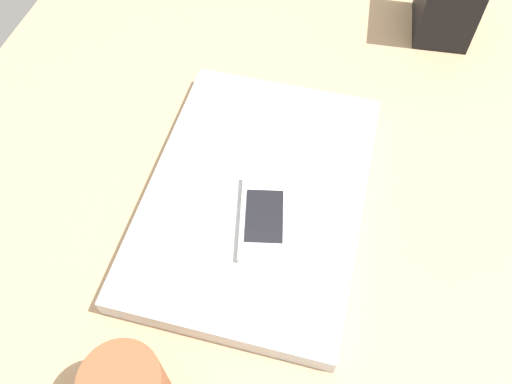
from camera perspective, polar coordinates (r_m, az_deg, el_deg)
name	(u,v)px	position (r cm, az deg, el deg)	size (l,w,h in cm)	color
desk_surface	(231,269)	(55.70, -2.77, -8.49)	(120.00, 80.00, 3.00)	tan
laptop_closed	(256,196)	(56.97, 0.00, -0.44)	(32.68, 23.01, 2.41)	#B7BABC
cell_phone_on_laptop	(264,218)	(53.52, 0.92, -2.88)	(10.84, 6.88, 1.02)	silver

